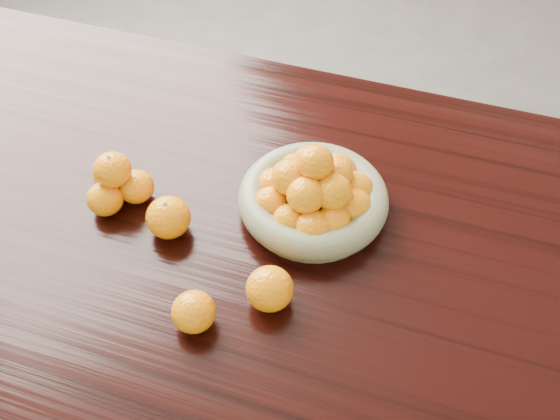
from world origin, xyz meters
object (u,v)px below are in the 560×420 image
(dining_table, at_px, (291,259))
(fruit_bowl, at_px, (315,194))
(orange_pyramid, at_px, (116,182))
(loose_orange_0, at_px, (168,217))

(dining_table, distance_m, fruit_bowl, 0.15)
(orange_pyramid, height_order, loose_orange_0, orange_pyramid)
(fruit_bowl, bearing_deg, dining_table, -109.64)
(fruit_bowl, relative_size, loose_orange_0, 3.43)
(loose_orange_0, bearing_deg, dining_table, 17.46)
(loose_orange_0, bearing_deg, fruit_bowl, 29.06)
(dining_table, distance_m, loose_orange_0, 0.26)
(fruit_bowl, height_order, orange_pyramid, fruit_bowl)
(dining_table, xyz_separation_m, fruit_bowl, (0.02, 0.07, 0.14))
(fruit_bowl, height_order, loose_orange_0, fruit_bowl)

